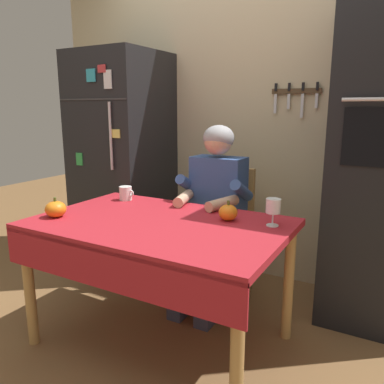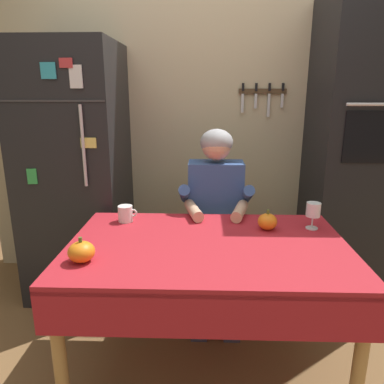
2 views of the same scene
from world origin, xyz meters
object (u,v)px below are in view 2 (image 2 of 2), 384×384
Objects in this scene: coffee_mug at (126,214)px; wine_glass at (313,211)px; refrigerator at (76,173)px; wall_oven at (356,153)px; pumpkin_medium at (81,252)px; chair_behind_person at (214,230)px; dining_table at (208,260)px; seated_person at (216,208)px; pumpkin_large at (267,221)px.

wine_glass is at bearing -4.44° from coffee_mug.
wine_glass is at bearing -22.71° from refrigerator.
pumpkin_medium is at bearing -145.18° from wall_oven.
dining_table is at bearing -94.02° from chair_behind_person.
seated_person is at bearing 84.73° from dining_table.
pumpkin_medium is at bearing -158.75° from wine_glass.
pumpkin_large is 0.94× the size of pumpkin_medium.
coffee_mug is at bearing -138.83° from chair_behind_person.
refrigerator is at bearing 152.71° from pumpkin_large.
refrigerator is 1.32m from dining_table.
pumpkin_medium is (-0.57, -0.20, 0.13)m from dining_table.
coffee_mug is (-0.53, -0.28, 0.05)m from seated_person.
wine_glass is (0.52, -0.55, 0.33)m from chair_behind_person.
wall_oven is at bearing 21.33° from coffee_mug.
pumpkin_large is at bearing -64.43° from chair_behind_person.
refrigerator reaches higher than coffee_mug.
pumpkin_medium is (-0.62, -0.99, 0.28)m from chair_behind_person.
pumpkin_medium reaches higher than dining_table.
dining_table is (-1.05, -0.92, -0.39)m from wall_oven.
wall_oven is 18.65× the size of pumpkin_large.
chair_behind_person is (0.06, 0.79, -0.14)m from dining_table.
refrigerator reaches higher than pumpkin_medium.
coffee_mug is 0.94× the size of pumpkin_medium.
wine_glass is at bearing -124.84° from wall_oven.
dining_table is 0.81m from chair_behind_person.
pumpkin_medium is at bearing -154.59° from pumpkin_large.
chair_behind_person is 0.83m from wine_glass.
refrigerator is 16.05× the size of coffee_mug.
pumpkin_medium is (-1.14, -0.44, -0.06)m from wine_glass.
coffee_mug is 1.06m from wine_glass.
pumpkin_medium is at bearing -160.47° from dining_table.
seated_person reaches higher than dining_table.
seated_person is at bearing -15.52° from refrigerator.
wall_oven is 1.45m from dining_table.
seated_person is at bearing 27.50° from coffee_mug.
wall_oven is 1.14m from chair_behind_person.
pumpkin_large is (0.33, 0.22, 0.13)m from dining_table.
seated_person is 0.47m from pumpkin_large.
wall_oven is (2.00, 0.04, 0.15)m from refrigerator.
pumpkin_medium is at bearing -122.01° from chair_behind_person.
refrigerator reaches higher than dining_table.
pumpkin_large is (-0.25, -0.02, -0.06)m from wine_glass.
wall_oven is at bearing 41.31° from dining_table.
wall_oven is at bearing 55.16° from wine_glass.
chair_behind_person is 1.20m from pumpkin_medium.
coffee_mug is 0.53m from pumpkin_medium.
refrigerator is 0.74m from coffee_mug.
wall_oven is at bearing 1.13° from refrigerator.
dining_table is 0.61m from pumpkin_medium.
dining_table is 0.42m from pumpkin_large.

